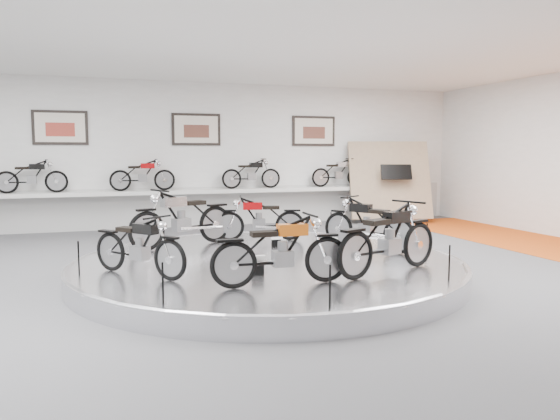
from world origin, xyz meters
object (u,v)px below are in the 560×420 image
object	(u,v)px
display_platform	(268,268)
bike_d	(139,245)
bike_e	(281,250)
bike_b	(260,218)
bike_c	(182,218)
shelf	(199,191)
bike_a	(368,223)
bike_f	(389,238)

from	to	relation	value
display_platform	bike_d	size ratio (longest dim) A/B	4.24
bike_e	bike_b	bearing A→B (deg)	79.51
display_platform	bike_c	size ratio (longest dim) A/B	3.43
shelf	bike_a	world-z (taller)	bike_a
display_platform	bike_f	world-z (taller)	bike_f
bike_c	bike_f	size ratio (longest dim) A/B	1.05
bike_b	bike_c	size ratio (longest dim) A/B	0.82
display_platform	bike_d	distance (m)	2.27
display_platform	bike_d	bearing A→B (deg)	-164.76
bike_f	bike_c	bearing A→B (deg)	107.12
bike_a	bike_f	bearing A→B (deg)	132.24
bike_b	bike_f	distance (m)	3.58
bike_d	bike_c	bearing A→B (deg)	117.94
bike_e	display_platform	bearing A→B (deg)	79.82
bike_b	bike_f	bearing A→B (deg)	118.42
bike_a	bike_d	world-z (taller)	bike_a
display_platform	bike_a	distance (m)	2.12
display_platform	bike_b	xyz separation A→B (m)	(0.42, 1.90, 0.60)
bike_b	bike_c	bearing A→B (deg)	20.49
bike_e	bike_f	world-z (taller)	bike_f
bike_e	bike_d	bearing A→B (deg)	147.25
display_platform	bike_c	xyz separation A→B (m)	(-1.16, 1.69, 0.70)
bike_d	bike_a	bearing A→B (deg)	63.02
display_platform	shelf	distance (m)	6.46
bike_b	display_platform	bearing A→B (deg)	90.72
shelf	bike_e	xyz separation A→B (m)	(-0.37, -8.17, -0.22)
shelf	bike_d	distance (m)	7.29
bike_b	shelf	bearing A→B (deg)	-71.61
bike_d	bike_f	distance (m)	3.61
bike_b	bike_a	bearing A→B (deg)	148.21
bike_b	bike_d	size ratio (longest dim) A/B	1.02
shelf	bike_f	xyz separation A→B (m)	(1.36, -7.95, -0.18)
shelf	bike_b	distance (m)	4.53
bike_d	bike_f	xyz separation A→B (m)	(3.48, -0.98, 0.08)
bike_e	bike_f	distance (m)	1.75
bike_e	bike_c	bearing A→B (deg)	104.46
shelf	bike_d	bearing A→B (deg)	-106.85
shelf	bike_b	world-z (taller)	bike_b
bike_c	bike_a	bearing A→B (deg)	133.33
bike_e	bike_f	size ratio (longest dim) A/B	0.91
bike_b	bike_e	world-z (taller)	bike_e
bike_b	bike_d	world-z (taller)	bike_b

